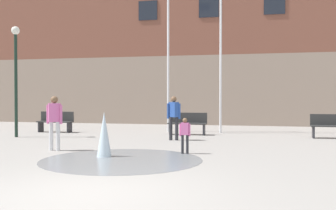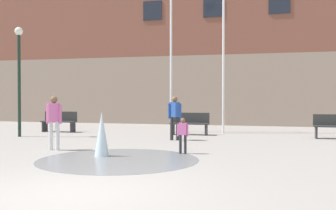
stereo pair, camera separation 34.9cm
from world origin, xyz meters
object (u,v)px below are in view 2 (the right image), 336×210
Objects in this scene: child_running at (183,133)px; lamp_post_left_lane at (19,66)px; park_bench_under_right_flagpole at (59,121)px; adult_near_bench at (54,118)px; park_bench_far_right at (336,126)px; park_bench_near_trashcan at (190,123)px; flagpole_left at (172,35)px; flagpole_right at (224,34)px; adult_in_red at (175,114)px.

lamp_post_left_lane is at bearing -25.05° from child_running.
lamp_post_left_lane is (-0.41, -2.31, 2.29)m from park_bench_under_right_flagpole.
park_bench_far_right is at bearing -4.12° from adult_near_bench.
park_bench_near_trashcan is 4.16m from flagpole_left.
child_running is at bearing -33.35° from adult_near_bench.
child_running is at bearing -80.40° from park_bench_near_trashcan.
flagpole_left is (-1.97, 6.52, 3.77)m from child_running.
adult_near_bench is at bearing -61.15° from park_bench_under_right_flagpole.
child_running is at bearing -93.22° from flagpole_right.
lamp_post_left_lane is (-6.22, -0.32, 1.84)m from adult_in_red.
park_bench_under_right_flagpole is at bearing -161.59° from adult_in_red.
flagpole_right is at bearing 0.00° from flagpole_left.
adult_near_bench is at bearing 0.40° from child_running.
park_bench_far_right is 0.37× the size of lamp_post_left_lane.
adult_in_red is 0.20× the size of flagpole_right.
park_bench_under_right_flagpole is 1.00× the size of park_bench_near_trashcan.
flagpole_left reaches higher than lamp_post_left_lane.
lamp_post_left_lane reaches higher than adult_in_red.
park_bench_near_trashcan and park_bench_far_right have the same top height.
park_bench_near_trashcan is 2.23m from adult_in_red.
adult_near_bench is (-3.83, -0.23, 0.35)m from child_running.
park_bench_under_right_flagpole is 6.16m from adult_in_red.
flagpole_right is (1.39, 3.29, 3.37)m from adult_in_red.
park_bench_under_right_flagpole is 8.26m from flagpole_right.
lamp_post_left_lane is at bearing 100.45° from adult_near_bench.
park_bench_under_right_flagpole is 0.19× the size of flagpole_left.
adult_in_red is 6.49m from lamp_post_left_lane.
flagpole_left is 1.01× the size of flagpole_right.
adult_near_bench is (-2.91, -5.66, 0.45)m from park_bench_near_trashcan.
park_bench_far_right is 6.07m from adult_in_red.
park_bench_under_right_flagpole and park_bench_near_trashcan have the same top height.
flagpole_left is (-6.66, 1.29, 3.87)m from park_bench_far_right.
flagpole_right is at bearing -96.31° from child_running.
flagpole_right reaches higher than park_bench_under_right_flagpole.
park_bench_near_trashcan is (5.92, 0.19, 0.00)m from park_bench_under_right_flagpole.
adult_near_bench is 0.20× the size of flagpole_right.
child_running reaches higher than park_bench_under_right_flagpole.
flagpole_left reaches higher than adult_near_bench.
adult_near_bench is (-8.52, -5.47, 0.45)m from park_bench_far_right.
adult_near_bench and adult_in_red have the same top height.
adult_in_red is at bearing -92.82° from park_bench_near_trashcan.
park_bench_far_right is at bearing 56.64° from adult_in_red.
adult_in_red reaches higher than child_running.
adult_in_red reaches higher than park_bench_near_trashcan.
adult_in_red is at bearing 2.93° from lamp_post_left_lane.
adult_in_red is (-1.02, 3.24, 0.35)m from child_running.
flagpole_right reaches higher than adult_in_red.
lamp_post_left_lane is (-5.27, -3.61, -1.58)m from flagpole_left.
adult_near_bench reaches higher than park_bench_under_right_flagpole.
adult_in_red is at bearing -18.93° from park_bench_under_right_flagpole.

